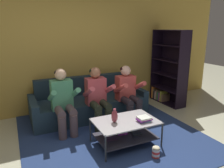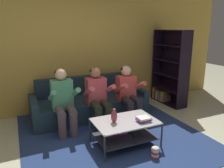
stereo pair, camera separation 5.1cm
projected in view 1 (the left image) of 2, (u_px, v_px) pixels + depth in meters
name	position (u px, v px, depth m)	size (l,w,h in m)	color
ground	(116.00, 164.00, 3.10)	(16.80, 16.80, 0.00)	beige
back_partition	(68.00, 47.00, 4.89)	(8.40, 0.12, 2.90)	gold
couch	(89.00, 104.00, 4.74)	(2.42, 0.92, 0.82)	#203443
person_seated_left	(63.00, 99.00, 3.91)	(0.50, 0.58, 1.17)	#5D494D
person_seated_middle	(98.00, 95.00, 4.18)	(0.50, 0.58, 1.14)	#282F21
person_seated_right	(128.00, 91.00, 4.45)	(0.50, 0.58, 1.13)	#2C262D
coffee_table	(125.00, 129.00, 3.54)	(1.01, 0.67, 0.42)	#BAB7BA
area_rug	(107.00, 130.00, 4.10)	(3.06, 3.38, 0.01)	navy
vase	(115.00, 116.00, 3.41)	(0.10, 0.10, 0.23)	#8A313F
book_stack	(144.00, 119.00, 3.48)	(0.23, 0.18, 0.07)	#698FB8
bookshelf	(169.00, 73.00, 5.50)	(0.37, 1.01, 1.82)	black
popcorn_tub	(156.00, 152.00, 3.22)	(0.11, 0.11, 0.18)	red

